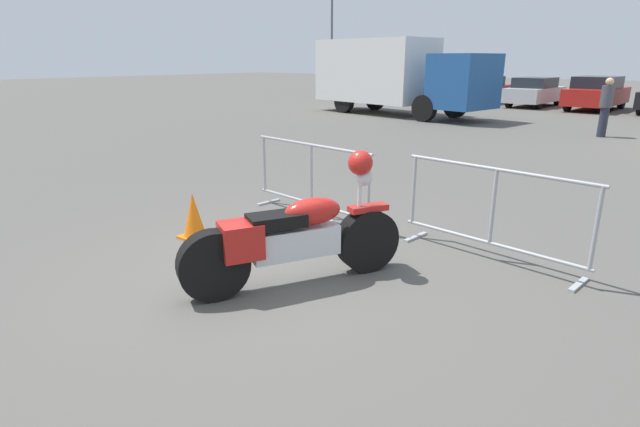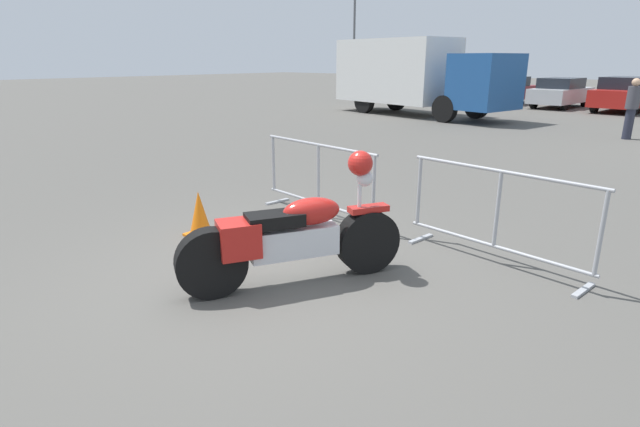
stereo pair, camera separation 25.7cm
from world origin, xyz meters
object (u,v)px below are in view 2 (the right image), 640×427
at_px(motorcycle, 294,236).
at_px(parked_car_silver, 561,93).
at_px(crowd_barrier_far, 497,216).
at_px(crowd_barrier_near, 318,179).
at_px(street_lamp, 354,29).
at_px(parked_car_maroon, 508,90).
at_px(parked_car_red, 626,94).
at_px(traffic_cone, 200,214).
at_px(parked_car_green, 452,88).
at_px(pedestrian, 632,106).
at_px(box_truck, 412,74).

distance_m(motorcycle, parked_car_silver, 22.52).
relative_size(crowd_barrier_far, parked_car_silver, 0.54).
xyz_separation_m(crowd_barrier_near, crowd_barrier_far, (2.62, 0.00, 0.00)).
bearing_deg(street_lamp, parked_car_maroon, 28.34).
bearing_deg(parked_car_red, traffic_cone, -177.27).
xyz_separation_m(crowd_barrier_far, parked_car_green, (-10.73, 19.96, 0.16)).
bearing_deg(parked_car_silver, crowd_barrier_near, -168.14).
xyz_separation_m(parked_car_maroon, pedestrian, (7.20, -9.35, 0.24)).
bearing_deg(crowd_barrier_near, motorcycle, -54.77).
height_order(motorcycle, box_truck, box_truck).
distance_m(motorcycle, box_truck, 16.62).
distance_m(crowd_barrier_far, parked_car_maroon, 22.19).
bearing_deg(parked_car_green, crowd_barrier_far, -147.59).
relative_size(box_truck, street_lamp, 1.41).
distance_m(crowd_barrier_far, parked_car_red, 20.34).
relative_size(parked_car_red, street_lamp, 0.78).
distance_m(pedestrian, street_lamp, 15.51).
bearing_deg(parked_car_green, parked_car_red, -84.44).
relative_size(parked_car_maroon, street_lamp, 0.72).
height_order(motorcycle, crowd_barrier_far, motorcycle).
bearing_deg(pedestrian, parked_car_green, 52.27).
height_order(crowd_barrier_near, traffic_cone, crowd_barrier_near).
xyz_separation_m(parked_car_silver, traffic_cone, (2.14, -21.93, -0.40)).
bearing_deg(crowd_barrier_near, parked_car_maroon, 104.72).
bearing_deg(parked_car_maroon, box_truck, 177.61).
distance_m(crowd_barrier_far, parked_car_green, 22.67).
xyz_separation_m(box_truck, parked_car_green, (-1.79, 7.09, -0.92)).
xyz_separation_m(traffic_cone, street_lamp, (-11.82, 18.53, 3.42)).
distance_m(crowd_barrier_near, crowd_barrier_far, 2.62).
bearing_deg(parked_car_silver, box_truck, 158.43).
distance_m(box_truck, parked_car_red, 9.65).
bearing_deg(crowd_barrier_near, parked_car_red, 90.19).
bearing_deg(parked_car_green, traffic_cone, -156.67).
height_order(crowd_barrier_far, parked_car_red, parked_car_red).
bearing_deg(parked_car_red, parked_car_maroon, 88.60).
bearing_deg(motorcycle, traffic_cone, 110.68).
height_order(box_truck, pedestrian, box_truck).
bearing_deg(parked_car_maroon, crowd_barrier_far, -154.59).
distance_m(parked_car_maroon, street_lamp, 8.50).
height_order(pedestrian, street_lamp, street_lamp).
bearing_deg(motorcycle, crowd_barrier_near, 62.74).
bearing_deg(street_lamp, motorcycle, -53.79).
relative_size(crowd_barrier_near, pedestrian, 1.31).
xyz_separation_m(crowd_barrier_near, parked_car_maroon, (-5.43, 20.68, 0.13)).
distance_m(parked_car_green, parked_car_silver, 5.38).
height_order(box_truck, parked_car_maroon, box_truck).
xyz_separation_m(crowd_barrier_far, parked_car_red, (-2.68, 20.16, 0.19)).
bearing_deg(parked_car_maroon, street_lamp, 122.48).
bearing_deg(traffic_cone, parked_car_red, 88.58).
xyz_separation_m(motorcycle, pedestrian, (0.46, 13.18, 0.42)).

